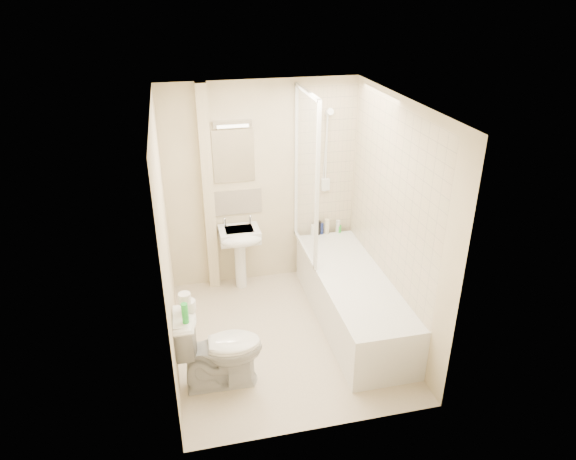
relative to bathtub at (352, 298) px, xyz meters
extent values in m
plane|color=beige|center=(-0.75, -0.12, -0.29)|extent=(2.50, 2.50, 0.00)
cube|color=beige|center=(-0.75, 1.13, 0.91)|extent=(2.20, 0.02, 2.40)
cube|color=beige|center=(-1.85, -0.12, 0.91)|extent=(0.02, 2.50, 2.40)
cube|color=beige|center=(0.35, -0.12, 0.91)|extent=(0.02, 2.50, 2.40)
cube|color=white|center=(-0.75, -0.12, 2.11)|extent=(2.20, 2.50, 0.02)
cube|color=beige|center=(0.00, 1.12, 1.14)|extent=(0.70, 0.01, 1.75)
cube|color=beige|center=(0.34, 0.00, 1.14)|extent=(0.01, 2.10, 1.75)
cube|color=beige|center=(-1.37, 1.07, 0.91)|extent=(0.12, 0.12, 2.40)
cube|color=beige|center=(-1.06, 1.12, 0.74)|extent=(0.60, 0.02, 0.30)
cube|color=white|center=(-1.06, 1.12, 1.29)|extent=(0.46, 0.01, 0.60)
cube|color=silver|center=(-1.06, 1.10, 1.66)|extent=(0.42, 0.07, 0.07)
cube|color=white|center=(0.00, 0.00, -0.01)|extent=(0.70, 2.10, 0.55)
cube|color=white|center=(0.00, 0.00, 0.21)|extent=(0.56, 1.96, 0.05)
cube|color=white|center=(-0.35, 0.68, 1.16)|extent=(0.01, 0.90, 1.80)
cube|color=white|center=(-0.35, 1.11, 1.16)|extent=(0.04, 0.04, 1.80)
cube|color=white|center=(-0.35, 0.23, 1.16)|extent=(0.04, 0.04, 1.80)
cube|color=white|center=(-0.35, 0.68, 2.04)|extent=(0.04, 0.90, 0.04)
cube|color=white|center=(-0.35, 0.68, 0.28)|extent=(0.04, 0.90, 0.03)
cylinder|color=white|center=(0.00, 1.10, 1.26)|extent=(0.02, 0.02, 0.90)
cylinder|color=white|center=(0.00, 1.10, 0.81)|extent=(0.05, 0.05, 0.02)
cylinder|color=white|center=(0.00, 1.10, 1.71)|extent=(0.05, 0.05, 0.02)
cylinder|color=white|center=(0.00, 1.03, 1.74)|extent=(0.08, 0.11, 0.11)
cube|color=white|center=(0.00, 1.09, 0.88)|extent=(0.10, 0.05, 0.14)
cylinder|color=white|center=(-0.02, 1.07, 1.31)|extent=(0.01, 0.13, 0.84)
cylinder|color=white|center=(-1.06, 0.96, 0.02)|extent=(0.13, 0.13, 0.62)
cube|color=white|center=(-1.06, 0.93, 0.42)|extent=(0.46, 0.35, 0.14)
ellipsoid|color=white|center=(-1.06, 0.76, 0.42)|extent=(0.46, 0.19, 0.14)
cube|color=silver|center=(-1.06, 0.93, 0.47)|extent=(0.32, 0.23, 0.04)
cylinder|color=white|center=(-1.21, 1.04, 0.53)|extent=(0.03, 0.03, 0.10)
cylinder|color=white|center=(-0.91, 1.04, 0.53)|extent=(0.03, 0.03, 0.10)
sphere|color=white|center=(-1.21, 1.04, 0.58)|extent=(0.04, 0.04, 0.04)
sphere|color=white|center=(-0.91, 1.04, 0.58)|extent=(0.04, 0.04, 0.04)
cylinder|color=white|center=(-0.15, 1.04, 0.33)|extent=(0.06, 0.06, 0.13)
cylinder|color=black|center=(-0.08, 1.04, 0.35)|extent=(0.06, 0.06, 0.17)
cylinder|color=navy|center=(-0.04, 1.04, 0.33)|extent=(0.05, 0.05, 0.14)
cylinder|color=beige|center=(0.02, 1.04, 0.35)|extent=(0.06, 0.06, 0.19)
cylinder|color=silver|center=(0.16, 1.04, 0.34)|extent=(0.05, 0.05, 0.16)
cylinder|color=green|center=(0.18, 1.04, 0.30)|extent=(0.06, 0.06, 0.09)
imported|color=white|center=(-1.47, -0.64, 0.10)|extent=(0.48, 0.78, 0.77)
cylinder|color=white|center=(-1.70, -0.55, 0.53)|extent=(0.12, 0.12, 0.09)
cylinder|color=white|center=(-1.73, -0.58, 0.62)|extent=(0.10, 0.10, 0.10)
cylinder|color=green|center=(-1.74, -0.73, 0.57)|extent=(0.06, 0.06, 0.18)
camera|label=1|loc=(-1.69, -4.32, 3.03)|focal=32.00mm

